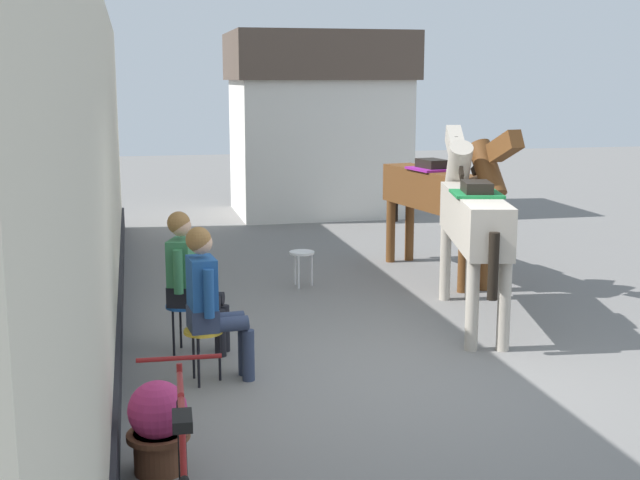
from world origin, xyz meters
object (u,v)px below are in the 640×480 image
(saddled_horse_near, at_px, (472,216))
(seated_visitor_far, at_px, (189,275))
(spare_stool_white, at_px, (302,256))
(seated_visitor_near, at_px, (210,296))
(flower_planter_near, at_px, (158,425))
(saddled_horse_far, at_px, (440,191))

(saddled_horse_near, bearing_deg, seated_visitor_far, -170.93)
(spare_stool_white, bearing_deg, seated_visitor_near, -114.41)
(flower_planter_near, bearing_deg, seated_visitor_far, 81.17)
(seated_visitor_far, bearing_deg, spare_stool_white, 56.27)
(seated_visitor_far, relative_size, spare_stool_white, 3.02)
(seated_visitor_near, distance_m, spare_stool_white, 3.56)
(seated_visitor_far, relative_size, saddled_horse_far, 0.47)
(seated_visitor_near, bearing_deg, seated_visitor_far, 98.01)
(saddled_horse_near, bearing_deg, seated_visitor_near, -155.63)
(seated_visitor_near, height_order, spare_stool_white, seated_visitor_near)
(seated_visitor_near, distance_m, saddled_horse_near, 3.29)
(saddled_horse_far, height_order, spare_stool_white, saddled_horse_far)
(seated_visitor_far, xyz_separation_m, spare_stool_white, (1.58, 2.37, -0.38))
(saddled_horse_far, distance_m, spare_stool_white, 2.05)
(saddled_horse_near, bearing_deg, spare_stool_white, 128.84)
(saddled_horse_near, xyz_separation_m, spare_stool_white, (-1.51, 1.88, -0.76))
(seated_visitor_near, distance_m, saddled_horse_far, 4.77)
(seated_visitor_near, bearing_deg, flower_planter_near, -107.02)
(seated_visitor_far, height_order, spare_stool_white, seated_visitor_far)
(spare_stool_white, bearing_deg, saddled_horse_far, 4.19)
(flower_planter_near, bearing_deg, saddled_horse_near, 40.91)
(seated_visitor_far, bearing_deg, saddled_horse_near, 9.07)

